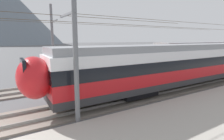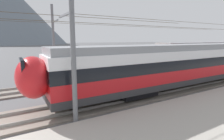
% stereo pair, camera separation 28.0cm
% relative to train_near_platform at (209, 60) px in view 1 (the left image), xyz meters
% --- Properties ---
extents(train_near_platform, '(33.42, 2.94, 4.27)m').
position_rel_train_near_platform_xyz_m(train_near_platform, '(0.00, 0.00, 0.00)').
color(train_near_platform, '#2D2D30').
rests_on(train_near_platform, track_near).
extents(catenary_mast_mid, '(45.21, 2.37, 7.16)m').
position_rel_train_near_platform_xyz_m(catenary_mast_mid, '(-14.36, -1.90, 1.54)').
color(catenary_mast_mid, slate).
rests_on(catenary_mast_mid, ground).
extents(catenary_mast_far_side, '(45.21, 2.23, 7.50)m').
position_rel_train_near_platform_xyz_m(catenary_mast_far_side, '(-13.18, 7.53, 1.72)').
color(catenary_mast_far_side, slate).
rests_on(catenary_mast_far_side, ground).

